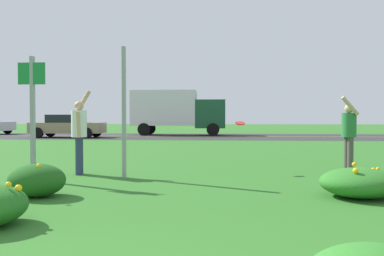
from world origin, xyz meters
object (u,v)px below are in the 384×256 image
(box_truck_dark_green, at_px, (177,110))
(frisbee_red, at_px, (240,123))
(sign_post_by_roadside, at_px, (124,112))
(person_thrower_white_shirt, at_px, (79,130))
(person_catcher_green_shirt, at_px, (349,131))
(car_tan_center_left, at_px, (68,126))
(sign_post_near_path, at_px, (32,105))

(box_truck_dark_green, bearing_deg, frisbee_red, -79.05)
(sign_post_by_roadside, bearing_deg, frisbee_red, 23.44)
(person_thrower_white_shirt, xyz_separation_m, person_catcher_green_shirt, (6.20, 1.02, -0.03))
(box_truck_dark_green, bearing_deg, sign_post_by_roadside, -86.55)
(person_thrower_white_shirt, bearing_deg, car_tan_center_left, 112.67)
(sign_post_by_roadside, distance_m, person_catcher_green_shirt, 5.29)
(sign_post_near_path, bearing_deg, box_truck_dark_green, 88.51)
(person_thrower_white_shirt, distance_m, person_catcher_green_shirt, 6.29)
(person_thrower_white_shirt, distance_m, box_truck_dark_green, 19.90)
(frisbee_red, height_order, box_truck_dark_green, box_truck_dark_green)
(person_thrower_white_shirt, distance_m, car_tan_center_left, 17.18)
(sign_post_near_path, relative_size, car_tan_center_left, 0.56)
(sign_post_by_roadside, relative_size, box_truck_dark_green, 0.41)
(person_thrower_white_shirt, bearing_deg, person_catcher_green_shirt, 9.35)
(person_catcher_green_shirt, bearing_deg, sign_post_near_path, -164.40)
(sign_post_by_roadside, distance_m, person_thrower_white_shirt, 1.26)
(person_thrower_white_shirt, bearing_deg, sign_post_near_path, -125.76)
(sign_post_by_roadside, height_order, person_catcher_green_shirt, sign_post_by_roadside)
(sign_post_near_path, distance_m, box_truck_dark_green, 20.79)
(frisbee_red, distance_m, box_truck_dark_green, 19.57)
(sign_post_near_path, xyz_separation_m, sign_post_by_roadside, (1.77, 0.49, -0.14))
(sign_post_by_roadside, xyz_separation_m, car_tan_center_left, (-7.75, 16.25, -0.65))
(person_thrower_white_shirt, xyz_separation_m, car_tan_center_left, (-6.62, 15.85, -0.25))
(sign_post_by_roadside, distance_m, box_truck_dark_green, 20.33)
(frisbee_red, bearing_deg, car_tan_center_left, 124.01)
(person_catcher_green_shirt, distance_m, frisbee_red, 2.62)
(sign_post_near_path, bearing_deg, sign_post_by_roadside, 15.48)
(sign_post_near_path, xyz_separation_m, person_catcher_green_shirt, (6.84, 1.91, -0.57))
(sign_post_near_path, relative_size, frisbee_red, 10.66)
(sign_post_by_roadside, xyz_separation_m, frisbee_red, (2.49, 1.08, -0.24))
(sign_post_near_path, height_order, person_catcher_green_shirt, sign_post_near_path)
(frisbee_red, relative_size, box_truck_dark_green, 0.04)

